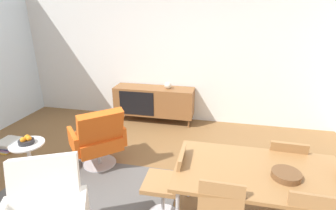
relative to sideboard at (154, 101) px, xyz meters
The scene contains 13 objects.
ground_plane 2.37m from the sideboard, 81.25° to the right, with size 8.32×8.32×0.00m, color brown.
wall_back 1.07m from the sideboard, 40.47° to the left, with size 6.80×0.12×2.80m, color silver.
sideboard is the anchor object (origin of this frame).
vase_cobalt 0.45m from the sideboard, ahead, with size 0.14×0.14×0.13m.
dining_table 3.08m from the sideboard, 55.60° to the right, with size 1.60×0.90×0.74m.
wooden_bowl_on_table 3.27m from the sideboard, 53.03° to the right, with size 0.26×0.26×0.06m, color brown.
dining_chair_back_right 2.87m from the sideboard, 43.48° to the right, with size 0.41×0.44×0.86m.
dining_chair_near_window 2.67m from the sideboard, 71.54° to the right, with size 0.43×0.41×0.86m.
lounge_chair_red 1.80m from the sideboard, 100.86° to the right, with size 0.91×0.91×0.95m.
side_table_round 2.49m from the sideboard, 117.41° to the right, with size 0.44×0.44×0.52m.
fruit_bowl 2.48m from the sideboard, 117.39° to the right, with size 0.20×0.20×0.11m.
magazine_stack 2.65m from the sideboard, 142.05° to the right, with size 0.32×0.41×0.15m.
area_rug 2.55m from the sideboard, 95.42° to the right, with size 2.20×1.70×0.01m, color #595654.
Camera 1 is at (0.97, -2.45, 2.18)m, focal length 27.52 mm.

